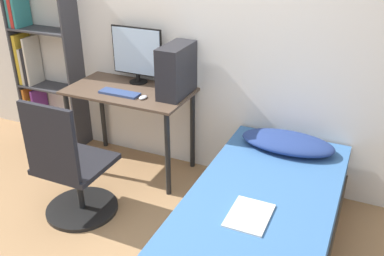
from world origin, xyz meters
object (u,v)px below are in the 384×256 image
at_px(bookshelf, 37,63).
at_px(bed, 258,231).
at_px(office_chair, 71,175).
at_px(keyboard, 120,93).
at_px(pc_tower, 177,70).
at_px(monitor, 137,53).

xyz_separation_m(bookshelf, bed, (2.53, -0.86, -0.56)).
distance_m(office_chair, bed, 1.43).
xyz_separation_m(keyboard, pc_tower, (0.44, 0.19, 0.20)).
relative_size(bed, pc_tower, 4.66).
distance_m(bed, monitor, 1.83).
relative_size(monitor, pc_tower, 1.17).
distance_m(monitor, keyboard, 0.40).
relative_size(bookshelf, keyboard, 4.91).
bearing_deg(pc_tower, bed, -38.43).
bearing_deg(monitor, office_chair, -91.05).
distance_m(bookshelf, office_chair, 1.54).
bearing_deg(keyboard, office_chair, -91.78).
xyz_separation_m(monitor, pc_tower, (0.44, -0.12, -0.05)).
distance_m(office_chair, monitor, 1.19).
bearing_deg(office_chair, bed, 4.41).
height_order(office_chair, keyboard, office_chair).
bearing_deg(monitor, pc_tower, -15.68).
height_order(bookshelf, monitor, bookshelf).
xyz_separation_m(office_chair, monitor, (0.02, 0.99, 0.67)).
xyz_separation_m(office_chair, keyboard, (0.02, 0.68, 0.41)).
relative_size(bookshelf, bed, 0.88).
height_order(monitor, keyboard, monitor).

